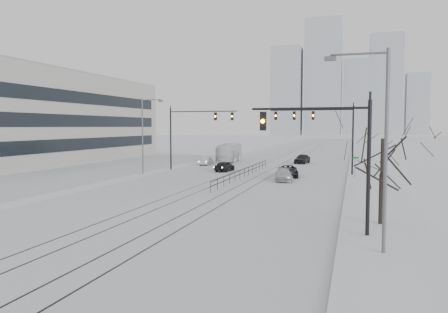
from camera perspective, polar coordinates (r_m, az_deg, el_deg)
ground at (r=21.37m, az=-17.62°, el=-11.63°), size 500.00×500.00×0.00m
road at (r=78.05m, az=8.02°, el=-0.26°), size 22.00×260.00×0.02m
sidewalk_east at (r=77.18m, az=17.98°, el=-0.41°), size 5.00×260.00×0.16m
curb at (r=77.17m, az=16.16°, el=-0.38°), size 0.10×260.00×0.12m
parking_strip at (r=61.13m, az=-14.64°, el=-1.50°), size 14.00×60.00×0.03m
tram_rails at (r=58.42m, az=5.06°, el=-1.62°), size 5.30×180.00×0.01m
office_building at (r=71.89m, az=-27.11°, el=4.62°), size 20.20×62.20×14.11m
skyline at (r=291.73m, az=15.49°, el=8.71°), size 96.00×48.00×72.00m
traffic_mast_near at (r=23.00m, az=14.40°, el=1.06°), size 6.10×0.37×7.00m
traffic_mast_ne at (r=52.07m, az=12.81°, el=3.94°), size 9.60×0.37×8.00m
traffic_mast_nw at (r=56.68m, az=-4.22°, el=3.83°), size 9.10×0.37×8.00m
street_light_east at (r=19.99m, az=19.57°, el=2.40°), size 2.73×0.25×9.00m
street_light_west at (r=52.69m, az=-10.31°, el=3.38°), size 2.73×0.25×9.00m
bare_tree at (r=26.03m, az=19.98°, el=1.11°), size 4.40×4.40×6.10m
median_fence at (r=48.67m, az=2.68°, el=-2.13°), size 0.06×24.00×1.00m
street_sign at (r=49.13m, az=16.75°, el=-0.97°), size 0.70×0.06×2.40m
sedan_sb_inner at (r=55.06m, az=0.09°, el=-1.29°), size 1.95×3.95×1.29m
sedan_sb_outer at (r=63.90m, az=-2.37°, el=-0.60°), size 1.61×3.81×1.22m
sedan_nb_front at (r=49.51m, az=8.37°, el=-1.92°), size 2.93×4.97×1.30m
sedan_nb_right at (r=45.92m, az=7.78°, el=-2.41°), size 2.51×4.52×1.24m
sedan_nb_far at (r=67.96m, az=10.19°, el=-0.29°), size 2.36×4.48×1.45m
box_truck at (r=70.02m, az=0.72°, el=0.48°), size 3.44×10.54×2.88m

